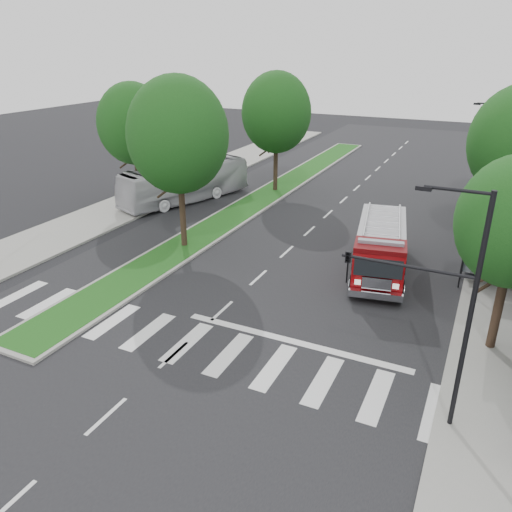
{
  "coord_description": "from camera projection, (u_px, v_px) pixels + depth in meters",
  "views": [
    {
      "loc": [
        10.34,
        -17.86,
        11.61
      ],
      "look_at": [
        0.42,
        2.83,
        1.8
      ],
      "focal_mm": 35.0,
      "sensor_mm": 36.0,
      "label": 1
    }
  ],
  "objects": [
    {
      "name": "bus_shelter",
      "position": [
        496.0,
        251.0,
        24.98
      ],
      "size": [
        3.2,
        1.6,
        2.61
      ],
      "color": "black",
      "rests_on": "ground"
    },
    {
      "name": "ground",
      "position": [
        222.0,
        311.0,
        23.48
      ],
      "size": [
        140.0,
        140.0,
        0.0
      ],
      "primitive_type": "plane",
      "color": "black",
      "rests_on": "ground"
    },
    {
      "name": "streetlight_right_near",
      "position": [
        441.0,
        295.0,
        14.92
      ],
      "size": [
        4.08,
        0.22,
        8.0
      ],
      "color": "black",
      "rests_on": "ground"
    },
    {
      "name": "tree_left_mid",
      "position": [
        133.0,
        124.0,
        36.57
      ],
      "size": [
        5.2,
        5.2,
        9.16
      ],
      "color": "black",
      "rests_on": "ground"
    },
    {
      "name": "sidewalk_left",
      "position": [
        119.0,
        210.0,
        37.5
      ],
      "size": [
        5.0,
        80.0,
        0.15
      ],
      "primitive_type": "cube",
      "color": "gray",
      "rests_on": "ground"
    },
    {
      "name": "streetlight_right_far",
      "position": [
        494.0,
        156.0,
        34.18
      ],
      "size": [
        2.11,
        0.2,
        8.0
      ],
      "color": "black",
      "rests_on": "ground"
    },
    {
      "name": "city_bus",
      "position": [
        185.0,
        182.0,
        39.23
      ],
      "size": [
        6.24,
        11.36,
        3.1
      ],
      "primitive_type": "imported",
      "rotation": [
        0.0,
        0.0,
        -0.35
      ],
      "color": "silver",
      "rests_on": "ground"
    },
    {
      "name": "tree_median_near",
      "position": [
        178.0,
        135.0,
        28.16
      ],
      "size": [
        5.8,
        5.8,
        10.16
      ],
      "color": "black",
      "rests_on": "ground"
    },
    {
      "name": "tree_median_far",
      "position": [
        276.0,
        113.0,
        39.89
      ],
      "size": [
        5.6,
        5.6,
        9.72
      ],
      "color": "black",
      "rests_on": "ground"
    },
    {
      "name": "median",
      "position": [
        265.0,
        196.0,
        40.75
      ],
      "size": [
        3.0,
        50.0,
        0.15
      ],
      "color": "gray",
      "rests_on": "ground"
    },
    {
      "name": "fire_engine",
      "position": [
        380.0,
        248.0,
        27.02
      ],
      "size": [
        4.0,
        8.75,
        2.92
      ],
      "rotation": [
        0.0,
        0.0,
        0.18
      ],
      "color": "#530406",
      "rests_on": "ground"
    }
  ]
}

